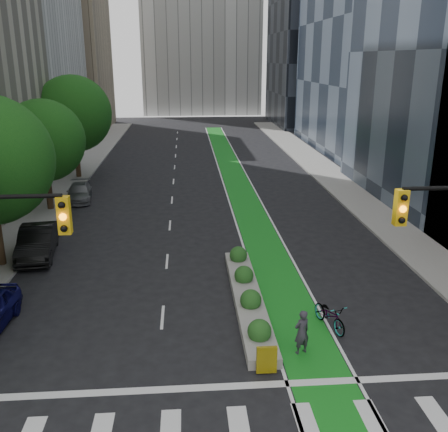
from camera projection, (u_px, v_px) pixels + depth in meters
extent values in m
plane|color=black|center=(237.00, 411.00, 15.26)|extent=(160.00, 160.00, 0.00)
cube|color=gray|center=(50.00, 198.00, 38.12)|extent=(3.60, 90.00, 0.15)
cube|color=gray|center=(352.00, 192.00, 39.86)|extent=(3.60, 90.00, 0.15)
cube|color=#17811E|center=(236.00, 180.00, 43.99)|extent=(2.20, 70.00, 0.01)
cube|color=tan|center=(55.00, 39.00, 72.57)|extent=(14.00, 16.00, 26.00)
cube|color=black|center=(321.00, 33.00, 77.11)|extent=(14.00, 18.00, 28.00)
cylinder|color=black|center=(48.00, 180.00, 34.68)|extent=(0.44, 0.44, 4.48)
sphere|color=#0E4211|center=(43.00, 141.00, 33.85)|extent=(5.60, 5.60, 5.60)
cylinder|color=black|center=(77.00, 150.00, 44.08)|extent=(0.44, 0.44, 5.15)
sphere|color=#0E4211|center=(73.00, 114.00, 43.13)|extent=(6.60, 6.60, 6.60)
cube|color=gold|center=(64.00, 215.00, 13.50)|extent=(0.34, 0.28, 1.05)
sphere|color=orange|center=(63.00, 217.00, 13.35)|extent=(0.20, 0.20, 0.20)
cube|color=gold|center=(401.00, 208.00, 14.19)|extent=(0.34, 0.28, 1.05)
sphere|color=orange|center=(403.00, 209.00, 14.04)|extent=(0.20, 0.20, 0.20)
cube|color=gray|center=(248.00, 299.00, 21.94)|extent=(1.20, 10.00, 0.40)
cube|color=yellow|center=(267.00, 360.00, 16.89)|extent=(0.70, 0.12, 1.00)
sphere|color=#194C19|center=(259.00, 331.00, 18.48)|extent=(0.90, 0.90, 0.90)
sphere|color=#194C19|center=(251.00, 300.00, 20.85)|extent=(0.90, 0.90, 0.90)
sphere|color=#194C19|center=(244.00, 275.00, 23.23)|extent=(0.90, 0.90, 0.90)
sphere|color=#194C19|center=(238.00, 255.00, 25.61)|extent=(0.90, 0.90, 0.90)
imported|color=gray|center=(330.00, 315.00, 19.83)|extent=(1.33, 2.24, 1.11)
imported|color=#302D36|center=(302.00, 332.00, 18.01)|extent=(0.74, 0.63, 1.73)
imported|color=black|center=(37.00, 242.00, 26.95)|extent=(2.40, 5.18, 1.64)
imported|color=slate|center=(79.00, 192.00, 37.66)|extent=(2.29, 4.49, 1.25)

